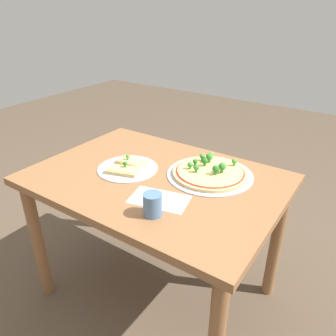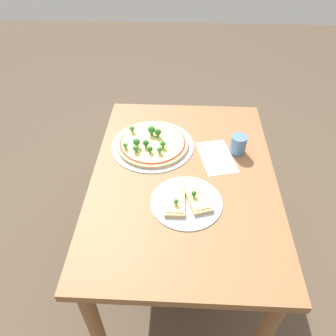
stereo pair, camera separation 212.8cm
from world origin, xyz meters
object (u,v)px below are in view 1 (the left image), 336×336
(dining_table, at_px, (156,195))
(pizza_tray_slice, at_px, (127,167))
(pizza_tray_whole, at_px, (210,172))
(drinking_cup, at_px, (153,204))

(dining_table, xyz_separation_m, pizza_tray_slice, (-0.16, -0.01, 0.11))
(pizza_tray_whole, relative_size, pizza_tray_slice, 1.37)
(dining_table, relative_size, pizza_tray_slice, 3.91)
(dining_table, bearing_deg, pizza_tray_whole, 37.72)
(pizza_tray_whole, relative_size, drinking_cup, 4.43)
(dining_table, bearing_deg, drinking_cup, -55.64)
(pizza_tray_whole, bearing_deg, pizza_tray_slice, -154.82)
(pizza_tray_whole, xyz_separation_m, drinking_cup, (-0.03, -0.40, 0.03))
(dining_table, height_order, drinking_cup, drinking_cup)
(dining_table, distance_m, pizza_tray_whole, 0.28)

